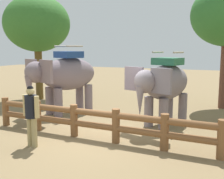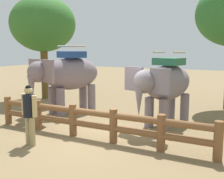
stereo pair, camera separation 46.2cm
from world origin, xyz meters
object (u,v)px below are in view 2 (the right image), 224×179
(elephant_center, at_px, (165,85))
(elephant_near_left, at_px, (68,75))
(tourist_woman_in_black, at_px, (29,111))
(log_fence, at_px, (92,120))
(tree_back_center, at_px, (43,24))

(elephant_center, bearing_deg, elephant_near_left, 178.67)
(elephant_center, xyz_separation_m, tourist_woman_in_black, (-2.97, -3.84, -0.50))
(elephant_near_left, bearing_deg, elephant_center, -1.33)
(elephant_near_left, height_order, tourist_woman_in_black, elephant_near_left)
(elephant_near_left, distance_m, tourist_woman_in_black, 4.24)
(elephant_near_left, xyz_separation_m, elephant_center, (4.39, -0.10, -0.13))
(log_fence, xyz_separation_m, tree_back_center, (-6.06, 5.02, 3.54))
(log_fence, relative_size, elephant_near_left, 2.19)
(elephant_near_left, relative_size, elephant_center, 1.08)
(elephant_center, bearing_deg, tourist_woman_in_black, -127.72)
(elephant_near_left, height_order, elephant_center, elephant_near_left)
(log_fence, distance_m, tree_back_center, 8.62)
(log_fence, bearing_deg, tourist_woman_in_black, -136.29)
(elephant_near_left, distance_m, tree_back_center, 4.74)
(log_fence, height_order, elephant_near_left, elephant_near_left)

